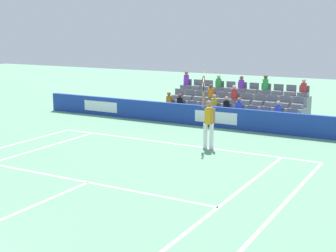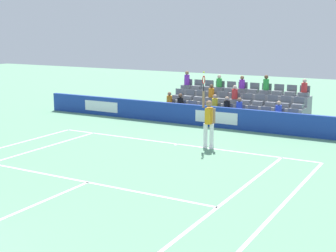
% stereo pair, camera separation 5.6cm
% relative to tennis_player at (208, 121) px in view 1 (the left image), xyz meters
% --- Properties ---
extents(line_baseline, '(10.97, 0.10, 0.01)m').
position_rel_tennis_player_xyz_m(line_baseline, '(1.24, 0.16, -0.99)').
color(line_baseline, white).
rests_on(line_baseline, ground).
extents(line_service, '(8.23, 0.10, 0.01)m').
position_rel_tennis_player_xyz_m(line_service, '(1.24, 5.65, -0.99)').
color(line_service, white).
rests_on(line_service, ground).
extents(line_centre_service, '(0.10, 6.40, 0.01)m').
position_rel_tennis_player_xyz_m(line_centre_service, '(1.24, 8.85, -0.99)').
color(line_centre_service, white).
rests_on(line_centre_service, ground).
extents(line_singles_sideline_right, '(0.10, 11.89, 0.01)m').
position_rel_tennis_player_xyz_m(line_singles_sideline_right, '(-2.88, 6.10, -0.99)').
color(line_singles_sideline_right, white).
rests_on(line_singles_sideline_right, ground).
extents(line_doubles_sideline_right, '(0.10, 11.89, 0.01)m').
position_rel_tennis_player_xyz_m(line_doubles_sideline_right, '(-4.25, 6.10, -0.99)').
color(line_doubles_sideline_right, white).
rests_on(line_doubles_sideline_right, ground).
extents(line_centre_mark, '(0.10, 0.20, 0.01)m').
position_rel_tennis_player_xyz_m(line_centre_mark, '(1.24, 0.26, -0.99)').
color(line_centre_mark, white).
rests_on(line_centre_mark, ground).
extents(sponsor_barrier, '(19.34, 0.22, 0.94)m').
position_rel_tennis_player_xyz_m(sponsor_barrier, '(1.24, -3.60, -0.52)').
color(sponsor_barrier, '#193899').
rests_on(sponsor_barrier, ground).
extents(tennis_player, '(0.53, 0.39, 2.85)m').
position_rel_tennis_player_xyz_m(tennis_player, '(0.00, 0.00, 0.00)').
color(tennis_player, white).
rests_on(tennis_player, ground).
extents(stadium_stand, '(6.82, 2.85, 2.20)m').
position_rel_tennis_player_xyz_m(stadium_stand, '(1.25, -5.91, -0.44)').
color(stadium_stand, gray).
rests_on(stadium_stand, ground).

